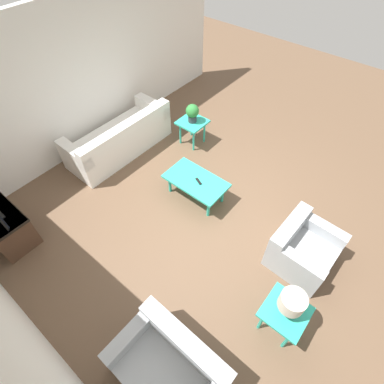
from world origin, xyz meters
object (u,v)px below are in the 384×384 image
Objects in this scene: loveseat at (170,368)px; tv_stand_chest at (5,227)px; table_lamp at (292,303)px; coffee_table at (196,182)px; potted_plant at (192,112)px; sofa at (120,139)px; side_table_plant at (192,125)px; armchair at (302,249)px; side_table_lamp at (284,314)px.

tv_stand_chest is (3.21, 0.20, 0.04)m from loveseat.
loveseat is 1.56m from table_lamp.
tv_stand_chest is (1.70, 2.54, -0.06)m from coffee_table.
table_lamp is at bearing 154.62° from coffee_table.
tv_stand_chest is at bearing 79.07° from potted_plant.
sofa is 4.15m from loveseat.
potted_plant is at bearing 127.04° from loveseat.
potted_plant is 3.88m from table_lamp.
side_table_plant is (-0.93, -1.12, 0.14)m from sofa.
table_lamp reaches higher than armchair.
coffee_table is 2.46m from side_table_lamp.
armchair is at bearing 159.68° from potted_plant.
side_table_lamp is at bearing 62.17° from loveseat.
table_lamp is at bearing 146.00° from side_table_plant.
side_table_plant is 3.72m from tv_stand_chest.
coffee_table is 2.64× the size of table_lamp.
coffee_table is (1.51, -2.34, 0.10)m from loveseat.
sofa is 5.74× the size of potted_plant.
table_lamp reaches higher than sofa.
potted_plant reaches higher than coffee_table.
sofa is 3.90m from armchair.
tv_stand_chest is at bearing 20.76° from table_lamp.
table_lamp is (0.00, 0.00, 0.36)m from side_table_lamp.
potted_plant is (-0.93, -1.12, 0.44)m from sofa.
potted_plant is at bearing -34.00° from side_table_lamp.
side_table_plant and side_table_lamp have the same top height.
loveseat is at bearing -176.37° from tv_stand_chest.
armchair is 1.72× the size of side_table_plant.
loveseat is at bearing 126.01° from potted_plant.
table_lamp is at bearing 146.00° from potted_plant.
potted_plant is (2.51, -3.45, 0.47)m from loveseat.
potted_plant is at bearing 141.04° from sofa.
side_table_plant is (2.51, -3.45, 0.17)m from loveseat.
side_table_lamp is 0.61× the size of tv_stand_chest.
coffee_table is (-1.93, -0.01, 0.07)m from sofa.
sofa is 1.52m from potted_plant.
armchair is 2.26× the size of table_lamp.
sofa is 2.02× the size of coffee_table.
potted_plant reaches higher than tv_stand_chest.
tv_stand_chest is 2.14× the size of table_lamp.
tv_stand_chest reaches higher than side_table_lamp.
loveseat is 4.27m from side_table_plant.
side_table_lamp is at bearing 146.00° from side_table_plant.
side_table_lamp is (-0.25, 1.07, 0.17)m from armchair.
armchair is 1.72× the size of side_table_lamp.
side_table_plant is at bearing -34.00° from side_table_lamp.
tv_stand_chest is (0.71, 3.65, -0.13)m from side_table_plant.
armchair is 0.73× the size of loveseat.
armchair is 1.98m from coffee_table.
coffee_table is at bearing -123.79° from tv_stand_chest.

